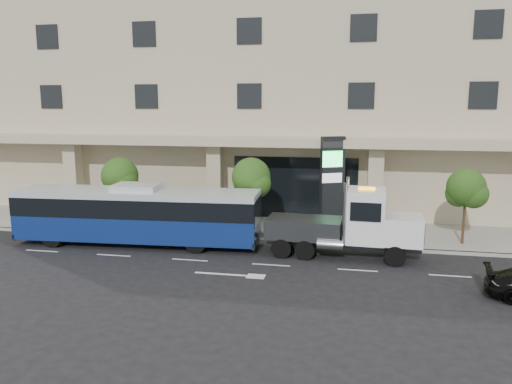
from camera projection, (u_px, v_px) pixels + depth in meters
ground at (276, 256)px, 24.94m from camera, size 120.00×120.00×0.00m
sidewalk at (289, 230)px, 29.76m from camera, size 120.00×6.00×0.15m
curb at (282, 244)px, 26.86m from camera, size 120.00×0.30×0.15m
convention_center at (307, 71)px, 38.14m from camera, size 60.00×17.60×20.00m
tree_left at (120, 179)px, 29.75m from camera, size 2.27×2.20×4.22m
tree_mid at (252, 180)px, 28.22m from camera, size 2.28×2.20×4.38m
tree_right at (466, 190)px, 26.09m from camera, size 2.10×2.00×4.04m
city_bus at (138, 214)px, 26.70m from camera, size 13.17×3.45×3.30m
tow_truck at (350, 226)px, 24.44m from camera, size 8.55×2.46×3.88m
signage_pylon at (332, 183)px, 29.17m from camera, size 1.44×1.02×5.51m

